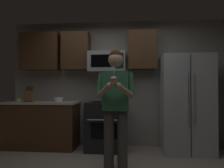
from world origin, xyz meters
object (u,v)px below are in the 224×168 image
object	(u,v)px
person	(116,101)
knife_block	(30,96)
microwave	(107,62)
bowl_large_white	(59,99)
cupcake	(114,80)
bowl_small_colored	(19,100)
oven_range	(106,126)
refrigerator	(186,104)

from	to	relation	value
person	knife_block	bearing A→B (deg)	150.79
microwave	bowl_large_white	distance (m)	1.24
microwave	person	world-z (taller)	microwave
microwave	cupcake	world-z (taller)	microwave
microwave	bowl_small_colored	world-z (taller)	microwave
oven_range	microwave	xyz separation A→B (m)	(0.00, 0.12, 1.26)
person	bowl_large_white	bearing A→B (deg)	138.28
refrigerator	bowl_large_white	distance (m)	2.49
knife_block	bowl_large_white	world-z (taller)	knife_block
bowl_small_colored	microwave	bearing A→B (deg)	4.36
refrigerator	bowl_small_colored	world-z (taller)	refrigerator
microwave	knife_block	distance (m)	1.69
oven_range	microwave	world-z (taller)	microwave
bowl_large_white	person	xyz separation A→B (m)	(1.24, -1.11, 0.03)
knife_block	microwave	bearing A→B (deg)	5.51
microwave	oven_range	bearing A→B (deg)	-90.02
person	refrigerator	bearing A→B (deg)	38.73
bowl_small_colored	person	xyz separation A→B (m)	(2.04, -1.02, 0.04)
bowl_large_white	refrigerator	bearing A→B (deg)	-2.53
refrigerator	bowl_small_colored	size ratio (longest dim) A/B	13.49
oven_range	refrigerator	bearing A→B (deg)	-1.50
microwave	refrigerator	world-z (taller)	microwave
microwave	knife_block	world-z (taller)	microwave
cupcake	refrigerator	bearing A→B (deg)	46.85
bowl_small_colored	cupcake	world-z (taller)	cupcake
oven_range	person	world-z (taller)	person
microwave	cupcake	xyz separation A→B (m)	(0.26, -1.48, -0.43)
microwave	refrigerator	size ratio (longest dim) A/B	0.41
cupcake	oven_range	bearing A→B (deg)	100.70
refrigerator	bowl_small_colored	xyz separation A→B (m)	(-3.28, 0.02, 0.05)
person	oven_range	bearing A→B (deg)	103.98
bowl_large_white	cupcake	distance (m)	1.92
microwave	person	size ratio (longest dim) A/B	0.42
refrigerator	person	bearing A→B (deg)	-141.27
oven_range	person	size ratio (longest dim) A/B	0.53
microwave	cupcake	distance (m)	1.57
refrigerator	knife_block	distance (m)	3.04
oven_range	bowl_small_colored	size ratio (longest dim) A/B	6.99
person	microwave	bearing A→B (deg)	102.58
refrigerator	bowl_large_white	world-z (taller)	refrigerator
oven_range	bowl_small_colored	distance (m)	1.85
oven_range	cupcake	bearing A→B (deg)	-79.30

